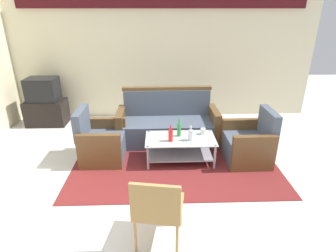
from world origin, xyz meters
TOP-DOWN VIEW (x-y plane):
  - ground_plane at (0.00, 0.00)m, footprint 14.00×14.00m
  - wall_back at (0.00, 3.05)m, footprint 6.52×0.19m
  - rug at (0.14, 0.93)m, footprint 3.21×2.21m
  - couch at (0.05, 1.64)m, footprint 1.81×0.77m
  - armchair_left at (-1.05, 1.02)m, footprint 0.70×0.76m
  - armchair_right at (1.33, 0.89)m, footprint 0.71×0.77m
  - coffee_table at (0.23, 0.90)m, footprint 1.10×0.60m
  - bottle_red at (0.07, 0.80)m, footprint 0.07×0.07m
  - bottle_green at (0.21, 0.98)m, footprint 0.06×0.06m
  - bottle_clear at (0.38, 0.81)m, footprint 0.08×0.08m
  - cup at (0.60, 1.03)m, footprint 0.08×0.08m
  - tv_stand at (-2.49, 2.55)m, footprint 0.80×0.50m
  - television at (-2.49, 2.55)m, footprint 0.61×0.46m
  - wicker_chair at (-0.13, -0.82)m, footprint 0.55×0.55m

SIDE VIEW (x-z plane):
  - ground_plane at x=0.00m, z-range 0.00..0.00m
  - rug at x=0.14m, z-range 0.00..0.01m
  - tv_stand at x=-2.49m, z-range 0.00..0.52m
  - coffee_table at x=0.23m, z-range 0.07..0.47m
  - armchair_left at x=-1.05m, z-range -0.14..0.71m
  - armchair_right at x=1.33m, z-range -0.14..0.71m
  - couch at x=0.05m, z-range -0.16..0.80m
  - cup at x=0.60m, z-range 0.41..0.51m
  - wicker_chair at x=-0.13m, z-range 0.07..0.91m
  - bottle_clear at x=0.38m, z-range 0.38..0.62m
  - bottle_red at x=0.07m, z-range 0.38..0.64m
  - bottle_green at x=0.21m, z-range 0.37..0.67m
  - television at x=-2.49m, z-range 0.52..1.00m
  - wall_back at x=0.00m, z-range 0.08..2.88m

